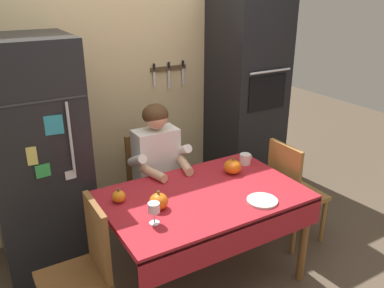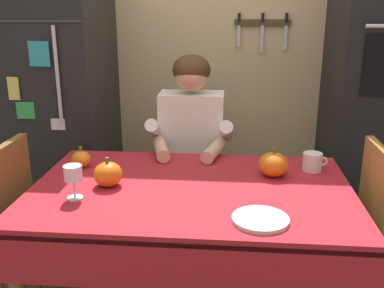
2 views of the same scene
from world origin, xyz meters
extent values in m
plane|color=brown|center=(0.00, 0.00, 0.00)|extent=(10.00, 10.00, 0.00)
cube|color=#D1B784|center=(0.05, 1.35, 1.30)|extent=(3.70, 0.10, 2.60)
cube|color=#4C3823|center=(0.35, 1.29, 1.39)|extent=(0.36, 0.02, 0.04)
cube|color=silver|center=(0.20, 1.28, 1.31)|extent=(0.02, 0.01, 0.13)
cube|color=black|center=(0.20, 1.28, 1.42)|extent=(0.02, 0.01, 0.06)
cube|color=silver|center=(0.35, 1.28, 1.29)|extent=(0.02, 0.01, 0.17)
cube|color=black|center=(0.35, 1.28, 1.42)|extent=(0.02, 0.01, 0.06)
cube|color=silver|center=(0.50, 1.28, 1.30)|extent=(0.02, 0.01, 0.15)
cube|color=black|center=(0.50, 1.28, 1.42)|extent=(0.02, 0.01, 0.06)
cube|color=black|center=(-0.95, 0.96, 0.90)|extent=(0.68, 0.68, 1.80)
cylinder|color=silver|center=(-0.76, 0.60, 1.15)|extent=(0.02, 0.02, 0.50)
cube|color=#333335|center=(-0.95, 0.62, 1.42)|extent=(0.67, 0.01, 0.01)
cube|color=teal|center=(-0.86, 0.61, 1.25)|extent=(0.12, 0.02, 0.13)
cube|color=#E5D666|center=(-1.02, 0.61, 1.06)|extent=(0.07, 0.02, 0.13)
cube|color=green|center=(-0.97, 0.61, 0.94)|extent=(0.10, 0.02, 0.09)
cube|color=silver|center=(-0.79, 0.61, 0.87)|extent=(0.08, 0.01, 0.06)
cube|color=black|center=(1.05, 1.00, 1.05)|extent=(0.60, 0.60, 2.10)
cube|color=black|center=(1.05, 0.70, 1.20)|extent=(0.42, 0.01, 0.32)
cylinder|color=silver|center=(1.05, 0.67, 1.40)|extent=(0.45, 0.02, 0.02)
cylinder|color=brown|center=(-0.64, 0.49, 0.35)|extent=(0.06, 0.06, 0.70)
cylinder|color=brown|center=(0.64, -0.29, 0.35)|extent=(0.06, 0.06, 0.70)
cylinder|color=brown|center=(0.64, 0.49, 0.35)|extent=(0.06, 0.06, 0.70)
cube|color=#A81E28|center=(0.00, 0.10, 0.72)|extent=(1.40, 0.90, 0.04)
cube|color=#A81E28|center=(0.00, -0.34, 0.62)|extent=(1.40, 0.01, 0.20)
cube|color=brown|center=(-0.06, 0.79, 0.43)|extent=(0.40, 0.40, 0.04)
cube|color=brown|center=(-0.06, 0.97, 0.69)|extent=(0.36, 0.04, 0.48)
cylinder|color=brown|center=(-0.23, 0.62, 0.21)|extent=(0.04, 0.04, 0.41)
cylinder|color=brown|center=(-0.23, 0.96, 0.21)|extent=(0.04, 0.04, 0.41)
cylinder|color=brown|center=(0.11, 0.62, 0.21)|extent=(0.04, 0.04, 0.41)
cylinder|color=brown|center=(0.11, 0.96, 0.21)|extent=(0.04, 0.04, 0.41)
cube|color=#38384C|center=(-0.16, 0.41, 0.04)|extent=(0.10, 0.22, 0.08)
cube|color=#38384C|center=(0.04, 0.41, 0.04)|extent=(0.10, 0.22, 0.08)
cylinder|color=#38384C|center=(-0.16, 0.47, 0.23)|extent=(0.09, 0.09, 0.38)
cylinder|color=#38384C|center=(0.04, 0.47, 0.23)|extent=(0.09, 0.09, 0.38)
cube|color=#38384C|center=(-0.15, 0.63, 0.50)|extent=(0.12, 0.40, 0.11)
cube|color=#38384C|center=(0.03, 0.63, 0.50)|extent=(0.12, 0.40, 0.11)
cube|color=white|center=(-0.06, 0.75, 0.79)|extent=(0.36, 0.20, 0.48)
cylinder|color=white|center=(-0.26, 0.68, 0.83)|extent=(0.07, 0.26, 0.18)
cylinder|color=white|center=(0.14, 0.68, 0.83)|extent=(0.07, 0.26, 0.18)
cylinder|color=#D8A884|center=(-0.20, 0.51, 0.78)|extent=(0.13, 0.27, 0.07)
cylinder|color=#D8A884|center=(0.08, 0.51, 0.78)|extent=(0.13, 0.27, 0.07)
sphere|color=#D8A884|center=(-0.06, 0.73, 1.14)|extent=(0.19, 0.19, 0.19)
ellipsoid|color=#472D19|center=(-0.06, 0.74, 1.16)|extent=(0.21, 0.21, 0.17)
cube|color=brown|center=(-0.98, 0.04, 0.43)|extent=(0.40, 0.40, 0.04)
cube|color=brown|center=(-0.80, 0.04, 0.69)|extent=(0.04, 0.36, 0.48)
cylinder|color=brown|center=(-0.81, 0.21, 0.21)|extent=(0.04, 0.04, 0.41)
cube|color=#9E6B33|center=(0.98, 0.14, 0.43)|extent=(0.40, 0.40, 0.04)
cube|color=#9E6B33|center=(0.80, 0.14, 0.69)|extent=(0.04, 0.36, 0.48)
cylinder|color=#9E6B33|center=(1.15, -0.03, 0.21)|extent=(0.04, 0.04, 0.41)
cylinder|color=#9E6B33|center=(0.81, -0.03, 0.21)|extent=(0.04, 0.04, 0.41)
cylinder|color=#9E6B33|center=(1.15, 0.31, 0.21)|extent=(0.04, 0.04, 0.41)
cylinder|color=#9E6B33|center=(0.81, 0.31, 0.21)|extent=(0.04, 0.04, 0.41)
cylinder|color=white|center=(0.56, 0.35, 0.78)|extent=(0.09, 0.09, 0.09)
torus|color=white|center=(0.61, 0.35, 0.79)|extent=(0.05, 0.01, 0.05)
cylinder|color=white|center=(-0.47, -0.07, 0.74)|extent=(0.07, 0.07, 0.01)
cylinder|color=white|center=(-0.47, -0.07, 0.78)|extent=(0.01, 0.01, 0.08)
cylinder|color=white|center=(-0.47, -0.07, 0.85)|extent=(0.07, 0.07, 0.06)
ellipsoid|color=orange|center=(-0.56, 0.30, 0.78)|extent=(0.09, 0.09, 0.08)
cylinder|color=#4C6023|center=(-0.56, 0.30, 0.83)|extent=(0.02, 0.02, 0.02)
ellipsoid|color=orange|center=(0.37, 0.26, 0.80)|extent=(0.14, 0.14, 0.11)
cylinder|color=#4C6023|center=(0.37, 0.26, 0.86)|extent=(0.02, 0.02, 0.02)
ellipsoid|color=orange|center=(-0.36, 0.08, 0.79)|extent=(0.13, 0.13, 0.11)
cylinder|color=#4C6023|center=(-0.36, 0.08, 0.86)|extent=(0.02, 0.02, 0.02)
cylinder|color=silver|center=(0.28, -0.20, 0.75)|extent=(0.21, 0.21, 0.02)
camera|label=1|loc=(-1.35, -2.01, 2.13)|focal=37.55mm
camera|label=2|loc=(0.16, -1.69, 1.50)|focal=41.46mm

